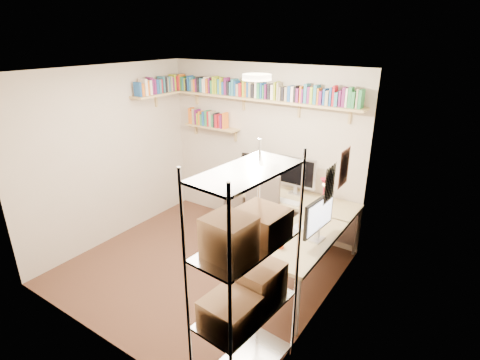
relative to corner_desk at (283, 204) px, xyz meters
The scene contains 6 objects.
ground 1.38m from the corner_desk, 126.75° to the right, with size 3.20×3.20×0.00m, color #4D3221.
room_shell 1.41m from the corner_desk, 126.60° to the right, with size 3.24×3.04×2.52m.
wall_shelves 1.74m from the corner_desk, 162.21° to the left, with size 3.12×1.09×0.80m.
corner_desk is the anchor object (origin of this frame).
office_chair 0.44m from the corner_desk, 127.52° to the right, with size 0.62×0.63×1.14m.
wire_rack 2.20m from the corner_desk, 70.40° to the right, with size 0.52×0.94×2.08m.
Camera 1 is at (2.75, -3.17, 2.88)m, focal length 28.00 mm.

